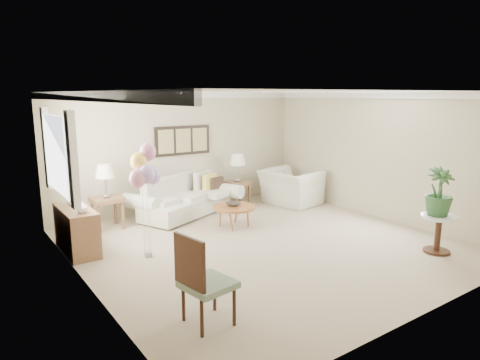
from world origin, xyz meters
The scene contains 18 objects.
ground_plane centered at (0.00, 0.00, 0.00)m, with size 6.00×6.00×0.00m, color tan.
room_shell centered at (-0.11, 0.09, 1.63)m, with size 6.04×6.04×2.60m.
wall_art_triptych centered at (0.00, 2.96, 1.55)m, with size 1.35×0.06×0.65m.
sofa centered at (-0.27, 2.43, 0.34)m, with size 2.63×1.63×0.86m.
end_table_left centered at (-1.94, 2.44, 0.52)m, with size 0.57×0.52×0.62m.
end_table_right centered at (1.17, 2.51, 0.47)m, with size 0.51×0.46×0.56m.
lamp_left centered at (-1.94, 2.44, 1.11)m, with size 0.37×0.37×0.64m.
lamp_right centered at (1.17, 2.51, 1.05)m, with size 0.37×0.37×0.65m.
coffee_table centered at (0.12, 1.12, 0.39)m, with size 0.83×0.83×0.42m.
decor_bowl centered at (0.11, 1.14, 0.45)m, with size 0.28×0.28×0.07m, color #2A2521.
armchair centered at (2.23, 1.83, 0.41)m, with size 1.25×1.09×0.81m, color silver.
side_table centered at (2.08, -1.95, 0.47)m, with size 0.58×0.58×0.63m.
potted_plant centered at (2.06, -1.91, 1.02)m, with size 0.44×0.44×0.79m, color #274C26.
accent_chair centered at (-2.23, -1.70, 0.56)m, with size 0.60×0.60×1.07m.
credenza centered at (-2.76, 1.50, 0.37)m, with size 0.46×1.20×0.74m.
vase_white centered at (-2.74, 1.14, 0.84)m, with size 0.19×0.19×0.19m, color white.
vase_sage centered at (-2.74, 1.75, 0.84)m, with size 0.19×0.19×0.20m, color beige.
balloon_cluster centered at (-1.91, 0.58, 1.44)m, with size 0.52×0.46×1.83m.
Camera 1 is at (-4.42, -5.56, 2.56)m, focal length 32.00 mm.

